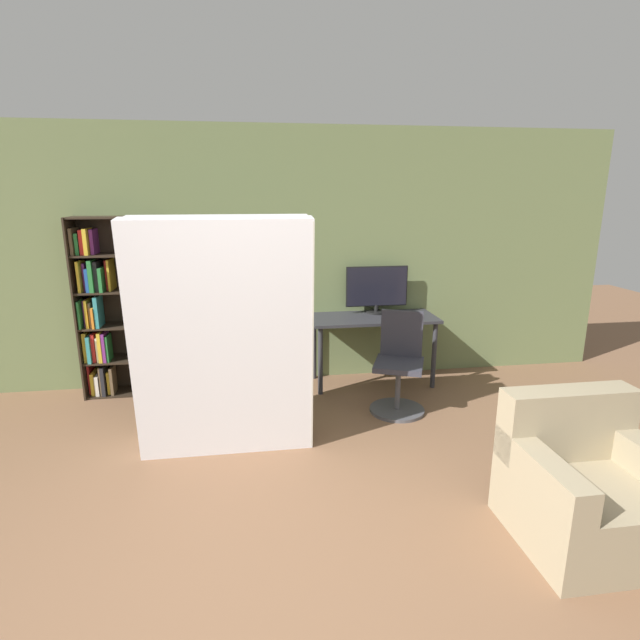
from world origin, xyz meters
name	(u,v)px	position (x,y,z in m)	size (l,w,h in m)	color
ground_plane	(276,629)	(0.00, 0.00, 0.00)	(16.00, 16.00, 0.00)	brown
wall_back	(253,259)	(0.00, 3.36, 1.35)	(8.00, 0.06, 2.70)	#6B7A4C
desk	(373,326)	(1.25, 3.04, 0.64)	(1.33, 0.58, 0.75)	#2D2D33
monitor	(377,288)	(1.32, 3.20, 1.02)	(0.68, 0.22, 0.51)	black
office_chair	(399,371)	(1.32, 2.33, 0.39)	(0.57, 0.57, 0.95)	#4C4C51
bookshelf	(104,311)	(-1.50, 3.18, 0.87)	(0.61, 0.34, 1.81)	#2D2319
mattress_near	(224,342)	(-0.26, 1.72, 0.94)	(1.36, 0.34, 1.87)	silver
mattress_far	(225,333)	(-0.26, 1.97, 0.94)	(1.36, 0.31, 1.87)	silver
armchair	(586,487)	(1.89, 0.42, 0.32)	(0.85, 0.80, 0.85)	gray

